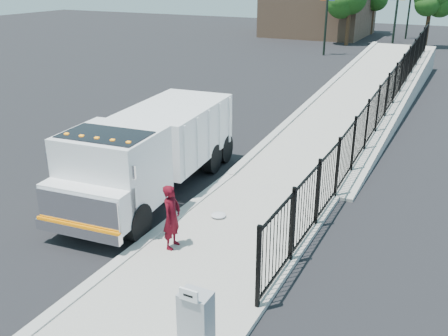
% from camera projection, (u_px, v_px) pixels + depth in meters
% --- Properties ---
extents(ground, '(120.00, 120.00, 0.00)m').
position_uv_depth(ground, '(164.00, 231.00, 13.29)').
color(ground, black).
rests_on(ground, ground).
extents(sidewalk, '(3.55, 12.00, 0.12)m').
position_uv_depth(sidewalk, '(188.00, 287.00, 10.81)').
color(sidewalk, '#9E998E').
rests_on(sidewalk, ground).
extents(curb, '(0.30, 12.00, 0.16)m').
position_uv_depth(curb, '(117.00, 265.00, 11.60)').
color(curb, '#ADAAA3').
rests_on(curb, ground).
extents(ramp, '(3.95, 24.06, 3.19)m').
position_uv_depth(ramp, '(369.00, 105.00, 25.70)').
color(ramp, '#9E998E').
rests_on(ramp, ground).
extents(iron_fence, '(0.10, 28.00, 1.80)m').
position_uv_depth(iron_fence, '(385.00, 109.00, 21.45)').
color(iron_fence, black).
rests_on(iron_fence, ground).
extents(truck, '(3.13, 7.84, 2.62)m').
position_uv_depth(truck, '(150.00, 149.00, 14.94)').
color(truck, black).
rests_on(truck, ground).
extents(worker, '(0.42, 0.62, 1.63)m').
position_uv_depth(worker, '(172.00, 217.00, 12.00)').
color(worker, '#4D0610').
rests_on(worker, sidewalk).
extents(utility_cabinet, '(0.55, 0.40, 1.25)m').
position_uv_depth(utility_cabinet, '(196.00, 324.00, 8.66)').
color(utility_cabinet, gray).
rests_on(utility_cabinet, sidewalk).
extents(arrow_sign, '(0.35, 0.04, 0.22)m').
position_uv_depth(arrow_sign, '(189.00, 295.00, 8.21)').
color(arrow_sign, white).
rests_on(arrow_sign, utility_cabinet).
extents(debris, '(0.43, 0.43, 0.11)m').
position_uv_depth(debris, '(218.00, 215.00, 13.76)').
color(debris, silver).
rests_on(debris, sidewalk).
extents(tree_0, '(3.01, 3.01, 5.51)m').
position_uv_depth(tree_0, '(350.00, 0.00, 44.64)').
color(tree_0, '#382314').
rests_on(tree_0, ground).
extents(tree_1, '(2.27, 2.27, 5.14)m').
position_uv_depth(tree_1, '(431.00, 2.00, 43.27)').
color(tree_1, '#382314').
rests_on(tree_1, ground).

